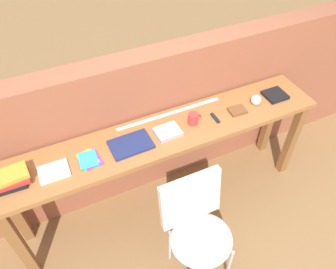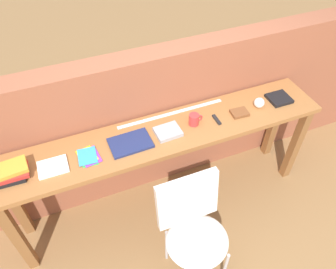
{
  "view_description": "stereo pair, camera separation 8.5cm",
  "coord_description": "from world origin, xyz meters",
  "px_view_note": "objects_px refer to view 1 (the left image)",
  "views": [
    {
      "loc": [
        -0.7,
        -1.25,
        2.57
      ],
      "look_at": [
        0.0,
        0.25,
        0.9
      ],
      "focal_mm": 35.0,
      "sensor_mm": 36.0,
      "label": 1
    },
    {
      "loc": [
        -0.62,
        -1.28,
        2.57
      ],
      "look_at": [
        0.0,
        0.25,
        0.9
      ],
      "focal_mm": 35.0,
      "sensor_mm": 36.0,
      "label": 2
    }
  ],
  "objects_px": {
    "book_open_centre": "(131,144)",
    "book_repair_rightmost": "(275,95)",
    "mug": "(193,119)",
    "pamphlet_pile_colourful": "(89,159)",
    "magazine_cycling": "(54,171)",
    "sports_ball_small": "(256,100)",
    "book_stack_leftmost": "(10,179)",
    "chair_white_moulded": "(197,226)",
    "multitool_folded": "(215,118)",
    "leather_journal_brown": "(237,110)"
  },
  "relations": [
    {
      "from": "chair_white_moulded",
      "to": "book_repair_rightmost",
      "type": "distance_m",
      "value": 1.24
    },
    {
      "from": "book_open_centre",
      "to": "multitool_folded",
      "type": "bearing_deg",
      "value": -2.39
    },
    {
      "from": "pamphlet_pile_colourful",
      "to": "book_open_centre",
      "type": "xyz_separation_m",
      "value": [
        0.3,
        0.01,
        0.0
      ]
    },
    {
      "from": "mug",
      "to": "pamphlet_pile_colourful",
      "type": "bearing_deg",
      "value": -178.28
    },
    {
      "from": "book_stack_leftmost",
      "to": "pamphlet_pile_colourful",
      "type": "distance_m",
      "value": 0.5
    },
    {
      "from": "magazine_cycling",
      "to": "book_repair_rightmost",
      "type": "xyz_separation_m",
      "value": [
        1.8,
        0.03,
        0.0
      ]
    },
    {
      "from": "sports_ball_small",
      "to": "book_stack_leftmost",
      "type": "bearing_deg",
      "value": 179.79
    },
    {
      "from": "multitool_folded",
      "to": "sports_ball_small",
      "type": "bearing_deg",
      "value": 2.47
    },
    {
      "from": "magazine_cycling",
      "to": "leather_journal_brown",
      "type": "distance_m",
      "value": 1.42
    },
    {
      "from": "magazine_cycling",
      "to": "sports_ball_small",
      "type": "distance_m",
      "value": 1.6
    },
    {
      "from": "pamphlet_pile_colourful",
      "to": "mug",
      "type": "distance_m",
      "value": 0.81
    },
    {
      "from": "book_open_centre",
      "to": "sports_ball_small",
      "type": "xyz_separation_m",
      "value": [
        1.06,
        0.0,
        0.03
      ]
    },
    {
      "from": "book_open_centre",
      "to": "pamphlet_pile_colourful",
      "type": "bearing_deg",
      "value": 179.95
    },
    {
      "from": "book_stack_leftmost",
      "to": "leather_journal_brown",
      "type": "xyz_separation_m",
      "value": [
        1.67,
        -0.02,
        -0.03
      ]
    },
    {
      "from": "book_stack_leftmost",
      "to": "pamphlet_pile_colourful",
      "type": "relative_size",
      "value": 1.26
    },
    {
      "from": "book_repair_rightmost",
      "to": "pamphlet_pile_colourful",
      "type": "bearing_deg",
      "value": -178.3
    },
    {
      "from": "book_repair_rightmost",
      "to": "book_stack_leftmost",
      "type": "bearing_deg",
      "value": -178.97
    },
    {
      "from": "book_stack_leftmost",
      "to": "magazine_cycling",
      "type": "bearing_deg",
      "value": -5.26
    },
    {
      "from": "chair_white_moulded",
      "to": "multitool_folded",
      "type": "height_order",
      "value": "multitool_folded"
    },
    {
      "from": "magazine_cycling",
      "to": "multitool_folded",
      "type": "height_order",
      "value": "same"
    },
    {
      "from": "chair_white_moulded",
      "to": "pamphlet_pile_colourful",
      "type": "height_order",
      "value": "same"
    },
    {
      "from": "pamphlet_pile_colourful",
      "to": "sports_ball_small",
      "type": "xyz_separation_m",
      "value": [
        1.36,
        0.01,
        0.04
      ]
    },
    {
      "from": "book_repair_rightmost",
      "to": "mug",
      "type": "bearing_deg",
      "value": -179.27
    },
    {
      "from": "leather_journal_brown",
      "to": "book_repair_rightmost",
      "type": "height_order",
      "value": "book_repair_rightmost"
    },
    {
      "from": "book_stack_leftmost",
      "to": "book_open_centre",
      "type": "distance_m",
      "value": 0.8
    },
    {
      "from": "mug",
      "to": "book_repair_rightmost",
      "type": "xyz_separation_m",
      "value": [
        0.76,
        -0.0,
        -0.03
      ]
    },
    {
      "from": "pamphlet_pile_colourful",
      "to": "book_repair_rightmost",
      "type": "relative_size",
      "value": 1.07
    },
    {
      "from": "multitool_folded",
      "to": "leather_journal_brown",
      "type": "xyz_separation_m",
      "value": [
        0.2,
        -0.0,
        0.0
      ]
    },
    {
      "from": "sports_ball_small",
      "to": "mug",
      "type": "bearing_deg",
      "value": 178.59
    },
    {
      "from": "mug",
      "to": "multitool_folded",
      "type": "distance_m",
      "value": 0.18
    },
    {
      "from": "magazine_cycling",
      "to": "book_open_centre",
      "type": "relative_size",
      "value": 0.66
    },
    {
      "from": "multitool_folded",
      "to": "sports_ball_small",
      "type": "relative_size",
      "value": 1.34
    },
    {
      "from": "book_open_centre",
      "to": "leather_journal_brown",
      "type": "xyz_separation_m",
      "value": [
        0.88,
        -0.01,
        0.0
      ]
    },
    {
      "from": "magazine_cycling",
      "to": "pamphlet_pile_colourful",
      "type": "height_order",
      "value": "magazine_cycling"
    },
    {
      "from": "book_stack_leftmost",
      "to": "mug",
      "type": "bearing_deg",
      "value": 0.31
    },
    {
      "from": "book_open_centre",
      "to": "book_repair_rightmost",
      "type": "relative_size",
      "value": 1.68
    },
    {
      "from": "magazine_cycling",
      "to": "book_open_centre",
      "type": "height_order",
      "value": "book_open_centre"
    },
    {
      "from": "pamphlet_pile_colourful",
      "to": "multitool_folded",
      "type": "height_order",
      "value": "multitool_folded"
    },
    {
      "from": "book_stack_leftmost",
      "to": "multitool_folded",
      "type": "height_order",
      "value": "book_stack_leftmost"
    },
    {
      "from": "pamphlet_pile_colourful",
      "to": "leather_journal_brown",
      "type": "distance_m",
      "value": 1.18
    },
    {
      "from": "book_open_centre",
      "to": "mug",
      "type": "distance_m",
      "value": 0.51
    },
    {
      "from": "magazine_cycling",
      "to": "book_repair_rightmost",
      "type": "distance_m",
      "value": 1.8
    },
    {
      "from": "pamphlet_pile_colourful",
      "to": "multitool_folded",
      "type": "distance_m",
      "value": 0.98
    },
    {
      "from": "mug",
      "to": "leather_journal_brown",
      "type": "xyz_separation_m",
      "value": [
        0.37,
        -0.03,
        -0.03
      ]
    },
    {
      "from": "sports_ball_small",
      "to": "magazine_cycling",
      "type": "bearing_deg",
      "value": -179.39
    },
    {
      "from": "pamphlet_pile_colourful",
      "to": "magazine_cycling",
      "type": "bearing_deg",
      "value": -178.41
    },
    {
      "from": "chair_white_moulded",
      "to": "leather_journal_brown",
      "type": "height_order",
      "value": "leather_journal_brown"
    },
    {
      "from": "leather_journal_brown",
      "to": "chair_white_moulded",
      "type": "bearing_deg",
      "value": -134.17
    },
    {
      "from": "book_stack_leftmost",
      "to": "magazine_cycling",
      "type": "relative_size",
      "value": 1.21
    },
    {
      "from": "book_open_centre",
      "to": "book_repair_rightmost",
      "type": "xyz_separation_m",
      "value": [
        1.27,
        0.02,
        0.0
      ]
    }
  ]
}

